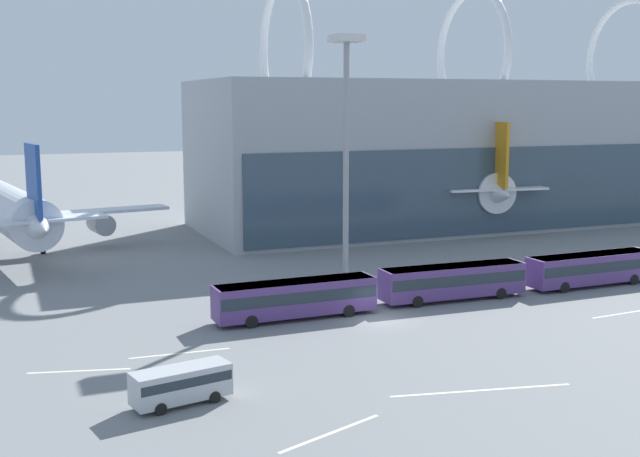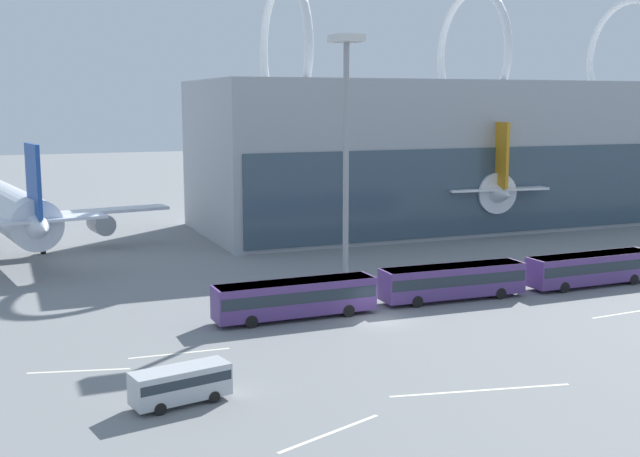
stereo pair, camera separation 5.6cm
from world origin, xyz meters
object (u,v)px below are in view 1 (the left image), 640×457
airliner_at_gate_far (450,183)px  shuttle_bus_0 (295,296)px  airliner_at_gate_near (8,209)px  floodlight_mast (346,112)px  service_van_foreground (181,383)px  shuttle_bus_2 (591,267)px  shuttle_bus_1 (453,280)px

airliner_at_gate_far → shuttle_bus_0: airliner_at_gate_far is taller
airliner_at_gate_near → shuttle_bus_0: airliner_at_gate_near is taller
airliner_at_gate_far → shuttle_bus_0: size_ratio=2.73×
airliner_at_gate_near → floodlight_mast: (29.31, -26.60, 10.90)m
shuttle_bus_0 → floodlight_mast: bearing=48.2°
service_van_foreground → airliner_at_gate_near: bearing=87.4°
shuttle_bus_0 → service_van_foreground: bearing=-131.1°
airliner_at_gate_near → shuttle_bus_0: 42.26m
shuttle_bus_2 → floodlight_mast: size_ratio=0.57×
service_van_foreground → floodlight_mast: 35.88m
shuttle_bus_1 → airliner_at_gate_far: bearing=60.6°
shuttle_bus_0 → shuttle_bus_1: size_ratio=1.00×
airliner_at_gate_far → service_van_foreground: 74.92m
shuttle_bus_2 → airliner_at_gate_near: bearing=142.6°
shuttle_bus_2 → floodlight_mast: 27.02m
floodlight_mast → airliner_at_gate_far: bearing=45.5°
shuttle_bus_2 → shuttle_bus_0: bearing=179.3°
shuttle_bus_2 → service_van_foreground: size_ratio=2.23×
shuttle_bus_2 → floodlight_mast: bearing=153.1°
airliner_at_gate_far → shuttle_bus_2: size_ratio=2.72×
service_van_foreground → floodlight_mast: floodlight_mast is taller
shuttle_bus_1 → service_van_foreground: (-27.13, -15.19, -0.52)m
shuttle_bus_2 → shuttle_bus_1: bearing=177.8°
shuttle_bus_0 → shuttle_bus_1: same height
airliner_at_gate_near → shuttle_bus_1: airliner_at_gate_near is taller
shuttle_bus_2 → service_van_foreground: shuttle_bus_2 is taller
floodlight_mast → shuttle_bus_2: bearing=-25.6°
shuttle_bus_0 → floodlight_mast: size_ratio=0.57×
airliner_at_gate_near → service_van_foreground: bearing=179.6°
airliner_at_gate_far → floodlight_mast: floodlight_mast is taller
shuttle_bus_0 → floodlight_mast: floodlight_mast is taller
service_van_foreground → floodlight_mast: bearing=38.0°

